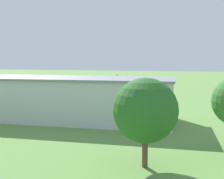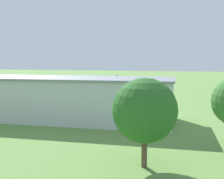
% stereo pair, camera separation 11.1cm
% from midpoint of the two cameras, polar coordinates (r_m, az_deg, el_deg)
% --- Properties ---
extents(ground_plane, '(400.00, 400.00, 0.00)m').
position_cam_midpoint_polar(ground_plane, '(84.35, -0.09, -1.51)').
color(ground_plane, '#608C42').
extents(hangar, '(37.01, 14.42, 7.78)m').
position_cam_midpoint_polar(hangar, '(52.74, -7.85, -1.79)').
color(hangar, silver).
rests_on(hangar, ground_plane).
extents(biplane, '(6.70, 7.40, 3.85)m').
position_cam_midpoint_polar(biplane, '(83.96, 2.36, 1.55)').
color(biplane, silver).
extents(car_blue, '(2.20, 4.68, 1.69)m').
position_cam_midpoint_polar(car_blue, '(72.60, -17.61, -2.31)').
color(car_blue, '#23389E').
rests_on(car_blue, ground_plane).
extents(person_by_parked_cars, '(0.45, 0.45, 1.64)m').
position_cam_midpoint_polar(person_by_parked_cars, '(67.93, 8.18, -2.70)').
color(person_by_parked_cars, '#72338C').
rests_on(person_by_parked_cars, ground_plane).
extents(person_beside_truck, '(0.52, 0.52, 1.65)m').
position_cam_midpoint_polar(person_beside_truck, '(73.83, -11.83, -2.06)').
color(person_beside_truck, '#3F3F47').
rests_on(person_beside_truck, ground_plane).
extents(tree_behind_hangar_left, '(6.62, 6.62, 9.20)m').
position_cam_midpoint_polar(tree_behind_hangar_left, '(29.02, 6.57, -4.17)').
color(tree_behind_hangar_left, brown).
rests_on(tree_behind_hangar_left, ground_plane).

